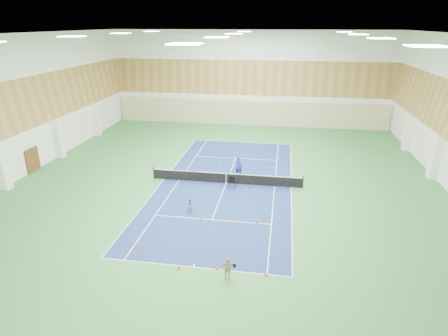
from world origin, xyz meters
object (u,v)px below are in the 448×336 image
object	(u,v)px
child_court	(190,206)
child_apron	(227,268)
tennis_net	(226,177)
ball_cart	(232,183)
coach	(239,166)

from	to	relation	value
child_court	child_apron	bearing A→B (deg)	-82.17
child_court	child_apron	size ratio (longest dim) A/B	0.89
tennis_net	child_apron	distance (m)	12.73
tennis_net	child_court	world-z (taller)	child_court
child_court	ball_cart	distance (m)	5.32
tennis_net	ball_cart	bearing A→B (deg)	-54.19
child_apron	ball_cart	distance (m)	11.78
tennis_net	coach	size ratio (longest dim) A/B	6.88
coach	ball_cart	distance (m)	2.70
coach	child_court	size ratio (longest dim) A/B	1.60
tennis_net	coach	world-z (taller)	coach
child_court	ball_cart	bearing A→B (deg)	43.66
tennis_net	ball_cart	distance (m)	1.07
coach	child_apron	bearing A→B (deg)	115.11
child_apron	coach	bearing A→B (deg)	82.87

